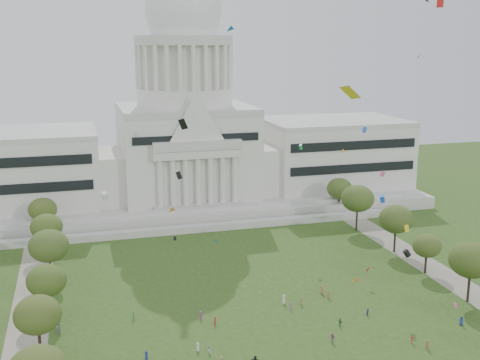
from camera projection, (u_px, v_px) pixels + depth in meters
name	position (u px, v px, depth m)	size (l,w,h in m)	color
capitol	(186.00, 141.00, 205.39)	(160.00, 64.50, 91.30)	#BBB8AF
path_left	(28.00, 329.00, 119.46)	(8.00, 160.00, 0.04)	gray
path_right	(448.00, 278.00, 144.66)	(8.00, 160.00, 0.04)	gray
row_tree_l_2	(38.00, 315.00, 106.40)	(8.42, 8.42, 11.97)	black
row_tree_r_2	(471.00, 260.00, 129.68)	(9.55, 9.55, 13.58)	black
row_tree_l_3	(46.00, 281.00, 122.30)	(8.12, 8.12, 11.55)	black
row_tree_r_3	(427.00, 246.00, 146.32)	(7.01, 7.01, 9.98)	black
row_tree_l_4	(49.00, 246.00, 139.38)	(9.29, 9.29, 13.21)	black
row_tree_r_4	(396.00, 219.00, 160.50)	(9.19, 9.19, 13.06)	black
row_tree_l_5	(46.00, 227.00, 156.74)	(8.33, 8.33, 11.85)	black
row_tree_r_5	(358.00, 199.00, 178.92)	(9.82, 9.82, 13.96)	black
row_tree_l_6	(43.00, 210.00, 173.34)	(8.19, 8.19, 11.64)	black
row_tree_r_6	(340.00, 189.00, 196.71)	(8.42, 8.42, 11.97)	black
person_0	(461.00, 321.00, 120.72)	(0.94, 0.61, 1.92)	navy
person_2	(368.00, 312.00, 124.91)	(0.75, 0.46, 1.53)	navy
person_4	(332.00, 337.00, 113.91)	(1.13, 0.62, 1.93)	#994C8C
person_8	(209.00, 350.00, 109.86)	(0.74, 0.46, 1.52)	silver
person_9	(412.00, 340.00, 113.47)	(0.97, 0.50, 1.51)	#B21E1E
person_10	(340.00, 322.00, 120.25)	(1.04, 0.57, 1.77)	#33723F
distant_crowd	(218.00, 339.00, 113.64)	(66.40, 35.58, 1.94)	#994C8C
kite_swarm	(299.00, 211.00, 104.84)	(76.11, 96.25, 60.37)	white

